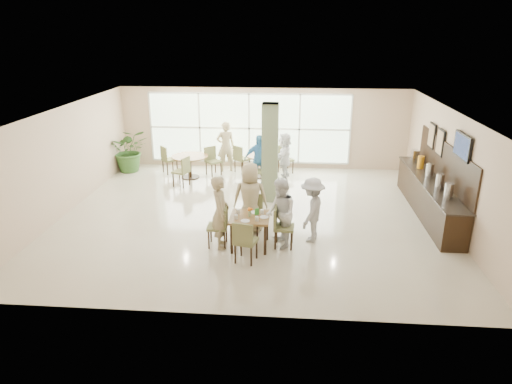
# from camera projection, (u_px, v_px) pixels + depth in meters

# --- Properties ---
(ground) EXTENTS (10.00, 10.00, 0.00)m
(ground) POSITION_uv_depth(u_px,v_px,m) (252.00, 215.00, 12.19)
(ground) COLOR beige
(ground) RESTS_ON ground
(room_shell) EXTENTS (10.00, 10.00, 10.00)m
(room_shell) POSITION_uv_depth(u_px,v_px,m) (252.00, 154.00, 11.61)
(room_shell) COLOR white
(room_shell) RESTS_ON ground
(window_bank) EXTENTS (7.00, 0.04, 7.00)m
(window_bank) POSITION_uv_depth(u_px,v_px,m) (249.00, 128.00, 15.93)
(window_bank) COLOR silver
(window_bank) RESTS_ON ground
(column) EXTENTS (0.45, 0.45, 2.80)m
(column) POSITION_uv_depth(u_px,v_px,m) (270.00, 153.00, 12.80)
(column) COLOR #6F7E58
(column) RESTS_ON ground
(main_table) EXTENTS (0.88, 0.88, 0.75)m
(main_table) POSITION_uv_depth(u_px,v_px,m) (250.00, 220.00, 10.24)
(main_table) COLOR brown
(main_table) RESTS_ON ground
(round_table_left) EXTENTS (1.21, 1.21, 0.75)m
(round_table_left) POSITION_uv_depth(u_px,v_px,m) (190.00, 160.00, 15.05)
(round_table_left) COLOR brown
(round_table_left) RESTS_ON ground
(round_table_right) EXTENTS (1.08, 1.08, 0.75)m
(round_table_right) POSITION_uv_depth(u_px,v_px,m) (262.00, 160.00, 15.14)
(round_table_right) COLOR brown
(round_table_right) RESTS_ON ground
(chairs_main_table) EXTENTS (1.98, 1.96, 0.95)m
(chairs_main_table) POSITION_uv_depth(u_px,v_px,m) (250.00, 227.00, 10.32)
(chairs_main_table) COLOR olive
(chairs_main_table) RESTS_ON ground
(chairs_table_left) EXTENTS (2.17, 1.93, 0.95)m
(chairs_table_left) POSITION_uv_depth(u_px,v_px,m) (188.00, 164.00, 15.07)
(chairs_table_left) COLOR olive
(chairs_table_left) RESTS_ON ground
(chairs_table_right) EXTENTS (2.12, 1.96, 0.95)m
(chairs_table_right) POSITION_uv_depth(u_px,v_px,m) (263.00, 163.00, 15.18)
(chairs_table_right) COLOR olive
(chairs_table_right) RESTS_ON ground
(tabletop_clutter) EXTENTS (0.75, 0.70, 0.21)m
(tabletop_clutter) POSITION_uv_depth(u_px,v_px,m) (251.00, 214.00, 10.16)
(tabletop_clutter) COLOR white
(tabletop_clutter) RESTS_ON main_table
(buffet_counter) EXTENTS (0.64, 4.70, 1.95)m
(buffet_counter) POSITION_uv_depth(u_px,v_px,m) (430.00, 194.00, 12.12)
(buffet_counter) COLOR black
(buffet_counter) RESTS_ON ground
(wall_tv) EXTENTS (0.06, 1.00, 0.58)m
(wall_tv) POSITION_uv_depth(u_px,v_px,m) (462.00, 146.00, 10.52)
(wall_tv) COLOR black
(wall_tv) RESTS_ON ground
(framed_art_a) EXTENTS (0.05, 0.55, 0.70)m
(framed_art_a) POSITION_uv_depth(u_px,v_px,m) (440.00, 142.00, 12.12)
(framed_art_a) COLOR black
(framed_art_a) RESTS_ON ground
(framed_art_b) EXTENTS (0.05, 0.55, 0.70)m
(framed_art_b) POSITION_uv_depth(u_px,v_px,m) (432.00, 136.00, 12.87)
(framed_art_b) COLOR black
(framed_art_b) RESTS_ON ground
(potted_plant) EXTENTS (1.67, 1.67, 1.50)m
(potted_plant) POSITION_uv_depth(u_px,v_px,m) (130.00, 150.00, 15.69)
(potted_plant) COLOR #305923
(potted_plant) RESTS_ON ground
(teen_left) EXTENTS (0.52, 0.68, 1.68)m
(teen_left) POSITION_uv_depth(u_px,v_px,m) (220.00, 212.00, 10.19)
(teen_left) COLOR tan
(teen_left) RESTS_ON ground
(teen_far) EXTENTS (0.87, 0.50, 1.73)m
(teen_far) POSITION_uv_depth(u_px,v_px,m) (250.00, 198.00, 10.97)
(teen_far) COLOR tan
(teen_far) RESTS_ON ground
(teen_right) EXTENTS (0.81, 0.92, 1.61)m
(teen_right) POSITION_uv_depth(u_px,v_px,m) (281.00, 213.00, 10.22)
(teen_right) COLOR white
(teen_right) RESTS_ON ground
(teen_standing) EXTENTS (0.85, 1.12, 1.54)m
(teen_standing) POSITION_uv_depth(u_px,v_px,m) (312.00, 210.00, 10.51)
(teen_standing) COLOR #A9A9AC
(teen_standing) RESTS_ON ground
(adult_a) EXTENTS (0.97, 0.59, 1.60)m
(adult_a) POSITION_uv_depth(u_px,v_px,m) (259.00, 160.00, 14.34)
(adult_a) COLOR #408AC0
(adult_a) RESTS_ON ground
(adult_b) EXTENTS (0.87, 1.50, 1.52)m
(adult_b) POSITION_uv_depth(u_px,v_px,m) (284.00, 155.00, 14.99)
(adult_b) COLOR white
(adult_b) RESTS_ON ground
(adult_standing) EXTENTS (0.74, 0.60, 1.75)m
(adult_standing) POSITION_uv_depth(u_px,v_px,m) (226.00, 147.00, 15.64)
(adult_standing) COLOR tan
(adult_standing) RESTS_ON ground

